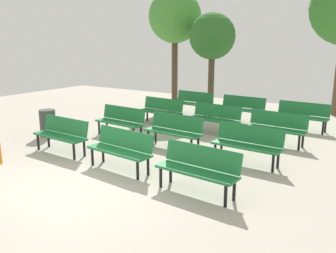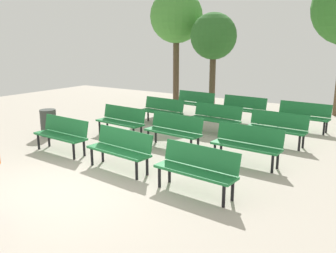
{
  "view_description": "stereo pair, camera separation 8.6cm",
  "coord_description": "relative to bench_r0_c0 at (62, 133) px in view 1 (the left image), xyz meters",
  "views": [
    {
      "loc": [
        5.04,
        -4.09,
        2.76
      ],
      "look_at": [
        0.0,
        3.62,
        0.55
      ],
      "focal_mm": 38.11,
      "sensor_mm": 36.0,
      "label": 1
    },
    {
      "loc": [
        5.11,
        -4.04,
        2.76
      ],
      "look_at": [
        0.0,
        3.62,
        0.55
      ],
      "focal_mm": 38.11,
      "sensor_mm": 36.0,
      "label": 2
    }
  ],
  "objects": [
    {
      "name": "ground_plane",
      "position": [
        1.96,
        -1.74,
        -0.5
      ],
      "size": [
        24.0,
        24.0,
        0.0
      ],
      "primitive_type": "plane",
      "color": "#B2A899"
    },
    {
      "name": "bench_r0_c0",
      "position": [
        0.0,
        0.0,
        0.0
      ],
      "size": [
        1.62,
        0.54,
        0.87
      ],
      "rotation": [
        0.0,
        0.0,
        -0.04
      ],
      "color": "#1E7238",
      "rests_on": "ground_plane"
    },
    {
      "name": "bench_r0_c1",
      "position": [
        2.07,
        -0.14,
        0.0
      ],
      "size": [
        1.64,
        0.62,
        0.87
      ],
      "rotation": [
        0.0,
        0.0,
        -0.09
      ],
      "color": "#1E7238",
      "rests_on": "ground_plane"
    },
    {
      "name": "bench_r0_c2",
      "position": [
        4.07,
        -0.31,
        0.0
      ],
      "size": [
        1.63,
        0.58,
        0.87
      ],
      "rotation": [
        0.0,
        0.0,
        -0.07
      ],
      "color": "#1E7238",
      "rests_on": "ground_plane"
    },
    {
      "name": "bench_r1_c0",
      "position": [
        0.23,
        2.0,
        0.0
      ],
      "size": [
        1.63,
        0.58,
        0.87
      ],
      "rotation": [
        0.0,
        0.0,
        -0.06
      ],
      "color": "#1E7238",
      "rests_on": "ground_plane"
    },
    {
      "name": "bench_r1_c1",
      "position": [
        2.16,
        1.89,
        0.0
      ],
      "size": [
        1.63,
        0.59,
        0.87
      ],
      "rotation": [
        0.0,
        0.0,
        -0.07
      ],
      "color": "#1E7238",
      "rests_on": "ground_plane"
    },
    {
      "name": "bench_r1_c2",
      "position": [
        4.24,
        1.74,
        0.0
      ],
      "size": [
        1.62,
        0.55,
        0.87
      ],
      "rotation": [
        0.0,
        0.0,
        -0.04
      ],
      "color": "#1E7238",
      "rests_on": "ground_plane"
    },
    {
      "name": "bench_r2_c0",
      "position": [
        0.32,
        3.98,
        0.0
      ],
      "size": [
        1.63,
        0.6,
        0.87
      ],
      "rotation": [
        0.0,
        0.0,
        -0.08
      ],
      "color": "#1E7238",
      "rests_on": "ground_plane"
    },
    {
      "name": "bench_r2_c1",
      "position": [
        2.38,
        3.89,
        0.0
      ],
      "size": [
        1.63,
        0.6,
        0.87
      ],
      "rotation": [
        0.0,
        0.0,
        -0.07
      ],
      "color": "#1E7238",
      "rests_on": "ground_plane"
    },
    {
      "name": "bench_r2_c2",
      "position": [
        4.31,
        3.71,
        0.0
      ],
      "size": [
        1.63,
        0.58,
        0.87
      ],
      "rotation": [
        0.0,
        0.0,
        -0.06
      ],
      "color": "#1E7238",
      "rests_on": "ground_plane"
    },
    {
      "name": "bench_r3_c0",
      "position": [
        0.43,
        5.99,
        0.0
      ],
      "size": [
        1.63,
        0.61,
        0.87
      ],
      "rotation": [
        0.0,
        0.0,
        -0.08
      ],
      "color": "#1E7238",
      "rests_on": "ground_plane"
    },
    {
      "name": "bench_r3_c1",
      "position": [
        2.45,
        5.89,
        0.0
      ],
      "size": [
        1.63,
        0.58,
        0.87
      ],
      "rotation": [
        0.0,
        0.0,
        -0.06
      ],
      "color": "#1E7238",
      "rests_on": "ground_plane"
    },
    {
      "name": "bench_r3_c2",
      "position": [
        4.52,
        5.74,
        0.0
      ],
      "size": [
        1.62,
        0.55,
        0.87
      ],
      "rotation": [
        0.0,
        0.0,
        -0.05
      ],
      "color": "#1E7238",
      "rests_on": "ground_plane"
    },
    {
      "name": "tree_1",
      "position": [
        0.58,
        7.17,
        2.41
      ],
      "size": [
        1.82,
        1.82,
        3.86
      ],
      "color": "#4C3A28",
      "rests_on": "ground_plane"
    },
    {
      "name": "tree_2",
      "position": [
        -1.47,
        7.67,
        3.25
      ],
      "size": [
        2.26,
        2.26,
        4.92
      ],
      "color": "#4C3A28",
      "rests_on": "ground_plane"
    },
    {
      "name": "trash_bin",
      "position": [
        -1.64,
        0.86,
        -0.11
      ],
      "size": [
        0.47,
        0.47,
        0.79
      ],
      "primitive_type": "cylinder",
      "color": "#383D38",
      "rests_on": "ground_plane"
    }
  ]
}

